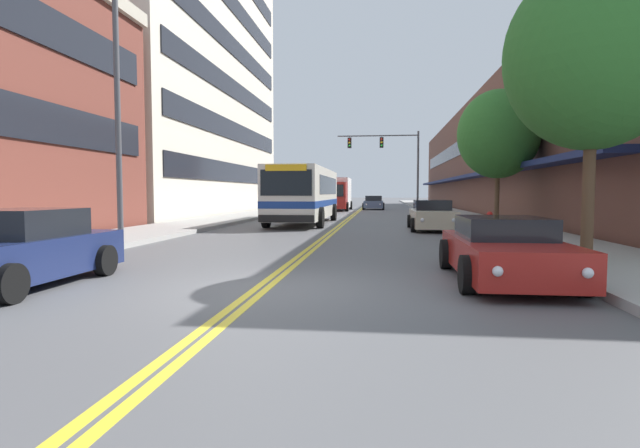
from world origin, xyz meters
The scene contains 18 objects.
ground_plane centered at (0.00, 37.00, 0.00)m, with size 240.00×240.00×0.00m, color #565659.
sidewalk_left centered at (-7.27, 37.00, 0.08)m, with size 3.53×106.00×0.16m.
sidewalk_right centered at (7.27, 37.00, 0.08)m, with size 3.53×106.00×0.16m.
centre_line centered at (0.00, 37.00, 0.00)m, with size 0.34×106.00×0.01m.
office_tower_left centered at (-15.27, 29.39, 11.19)m, with size 12.08×28.06×22.39m.
storefront_row_right centered at (13.26, 37.00, 4.71)m, with size 9.10×68.00×9.43m.
city_bus centered at (-2.07, 18.37, 1.67)m, with size 2.89×10.67×2.94m.
car_silver_parked_left_near centered at (-4.39, 29.78, 0.55)m, with size 2.16×4.77×1.15m.
car_navy_parked_left_mid centered at (-4.34, -0.34, 0.63)m, with size 1.98×4.32×1.38m.
car_red_parked_right_foreground centered at (4.40, 1.37, 0.57)m, with size 2.05×4.60×1.20m.
car_champagne_parked_right_mid centered at (4.32, 14.34, 0.63)m, with size 2.03×4.80×1.34m.
car_slate_blue_moving_lead centered at (1.27, 41.34, 0.63)m, with size 2.13×4.19×1.36m.
box_truck centered at (-2.25, 38.36, 1.58)m, with size 2.81×7.73×3.05m.
traffic_signal_mast centered at (2.83, 36.14, 5.04)m, with size 7.16×0.38×7.03m.
street_lamp_left_near centered at (-4.97, 4.90, 5.37)m, with size 2.59×0.28×9.12m.
street_tree_right_near centered at (6.65, 3.34, 4.68)m, with size 3.77×3.77×6.60m.
street_tree_right_mid centered at (7.41, 15.71, 4.37)m, with size 3.72×3.72×6.27m.
fire_hydrant centered at (5.95, 10.17, 0.57)m, with size 0.31×0.23×0.83m.
Camera 1 is at (2.07, -8.44, 1.67)m, focal length 28.00 mm.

